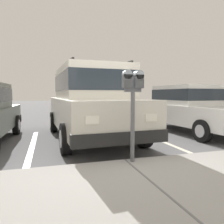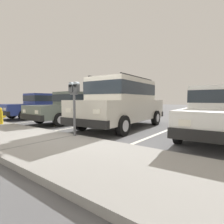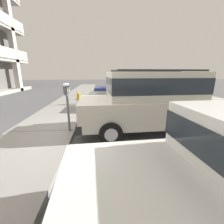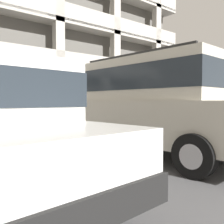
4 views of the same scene
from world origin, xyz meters
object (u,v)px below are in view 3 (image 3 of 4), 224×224
Objects in this scene: silver_suv at (152,99)px; parking_meter_near at (67,96)px; blue_coupe at (126,88)px; dark_hatchback at (133,95)px; fire_hydrant at (79,98)px.

silver_suv reaches higher than parking_meter_near.
dark_hatchback is at bearing 179.00° from blue_coupe.
blue_coupe is 2.98× the size of parking_meter_near.
fire_hydrant is (1.19, 3.03, -0.36)m from dark_hatchback.
dark_hatchback is at bearing -40.87° from parking_meter_near.
parking_meter_near is at bearing 158.16° from blue_coupe.
blue_coupe is (6.41, -0.21, -0.27)m from silver_suv.
silver_suv is at bearing -144.26° from fire_hydrant.
fire_hydrant is at bearing 32.72° from silver_suv.
fire_hydrant is (-2.24, 3.21, -0.36)m from blue_coupe.
silver_suv reaches higher than fire_hydrant.
dark_hatchback is 2.98× the size of parking_meter_near.
dark_hatchback and blue_coupe have the same top height.
dark_hatchback is 3.44m from blue_coupe.
parking_meter_near is (-0.18, 2.70, 0.16)m from silver_suv.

